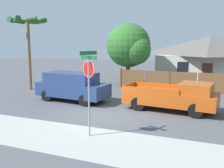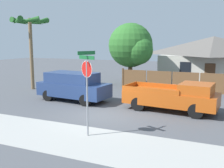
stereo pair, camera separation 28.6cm
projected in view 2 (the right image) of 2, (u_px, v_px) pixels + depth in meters
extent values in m
plane|color=#4C4F54|center=(103.00, 115.00, 14.04)|extent=(80.00, 80.00, 0.00)
cube|color=#A3A39E|center=(65.00, 137.00, 10.78)|extent=(36.00, 3.20, 0.01)
cube|color=brown|center=(134.00, 79.00, 22.34)|extent=(2.03, 0.06, 1.54)
cube|color=brown|center=(159.00, 80.00, 21.50)|extent=(2.03, 0.06, 1.54)
cube|color=brown|center=(185.00, 82.00, 20.66)|extent=(2.03, 0.06, 1.54)
cube|color=brown|center=(214.00, 84.00, 19.82)|extent=(2.03, 0.06, 1.54)
cube|color=brown|center=(123.00, 78.00, 22.75)|extent=(0.12, 0.12, 1.64)
cube|color=beige|center=(212.00, 67.00, 26.81)|extent=(9.58, 7.44, 2.61)
pyramid|color=#5B5651|center=(214.00, 46.00, 26.46)|extent=(10.35, 8.04, 1.86)
cube|color=black|center=(185.00, 68.00, 24.25)|extent=(1.00, 0.04, 1.10)
cube|color=brown|center=(210.00, 75.00, 23.48)|extent=(0.90, 0.04, 2.00)
cylinder|color=brown|center=(130.00, 73.00, 23.84)|extent=(0.40, 0.40, 2.11)
sphere|color=#2D6B28|center=(131.00, 45.00, 23.44)|extent=(3.95, 3.95, 3.95)
sphere|color=#31732C|center=(138.00, 50.00, 22.70)|extent=(2.57, 2.57, 2.57)
cylinder|color=brown|center=(31.00, 54.00, 21.43)|extent=(0.28, 0.28, 5.78)
cone|color=#235B23|center=(40.00, 21.00, 20.61)|extent=(0.44, 1.89, 0.72)
cone|color=#235B23|center=(42.00, 22.00, 21.61)|extent=(1.86, 1.33, 0.72)
cone|color=#235B23|center=(32.00, 23.00, 22.02)|extent=(1.86, 1.33, 0.72)
cone|color=#235B23|center=(20.00, 22.00, 21.42)|extent=(0.44, 1.89, 0.72)
cone|color=#235B23|center=(17.00, 21.00, 20.42)|extent=(1.86, 1.33, 0.72)
cone|color=#235B23|center=(27.00, 21.00, 20.02)|extent=(1.86, 1.33, 0.72)
cube|color=navy|center=(74.00, 89.00, 17.36)|extent=(4.98, 2.36, 0.88)
cube|color=navy|center=(72.00, 78.00, 17.30)|extent=(3.53, 2.08, 0.68)
cube|color=black|center=(92.00, 79.00, 16.53)|extent=(0.22, 1.70, 0.57)
cylinder|color=black|center=(100.00, 95.00, 17.45)|extent=(0.73, 0.22, 0.73)
cylinder|color=black|center=(85.00, 100.00, 15.97)|extent=(0.73, 0.22, 0.73)
cylinder|color=black|center=(64.00, 91.00, 18.88)|extent=(0.73, 0.22, 0.73)
cylinder|color=black|center=(48.00, 96.00, 17.41)|extent=(0.73, 0.22, 0.73)
cube|color=#B74C14|center=(170.00, 98.00, 14.83)|extent=(5.32, 2.45, 0.75)
cube|color=#B74C14|center=(197.00, 89.00, 14.05)|extent=(1.81, 1.97, 0.56)
cube|color=#B74C14|center=(161.00, 86.00, 15.98)|extent=(3.23, 0.38, 0.26)
cube|color=#B74C14|center=(150.00, 90.00, 14.35)|extent=(3.23, 0.38, 0.26)
cube|color=#B74C14|center=(130.00, 86.00, 15.97)|extent=(0.25, 1.89, 0.26)
cylinder|color=black|center=(202.00, 104.00, 14.88)|extent=(0.78, 0.22, 0.78)
cylinder|color=black|center=(196.00, 111.00, 13.36)|extent=(0.78, 0.22, 0.78)
cylinder|color=black|center=(149.00, 98.00, 16.41)|extent=(0.78, 0.22, 0.78)
cylinder|color=black|center=(138.00, 104.00, 14.89)|extent=(0.78, 0.22, 0.78)
cylinder|color=gray|center=(87.00, 99.00, 10.74)|extent=(0.07, 0.07, 3.17)
cylinder|color=red|center=(87.00, 69.00, 10.55)|extent=(0.60, 0.28, 0.64)
cylinder|color=white|center=(87.00, 69.00, 10.55)|extent=(0.63, 0.28, 0.68)
cube|color=#19602D|center=(87.00, 57.00, 10.47)|extent=(0.90, 0.40, 0.15)
cube|color=#19602D|center=(87.00, 53.00, 10.44)|extent=(0.37, 0.81, 0.15)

